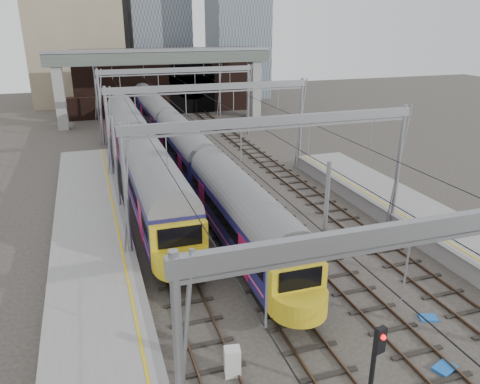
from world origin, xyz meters
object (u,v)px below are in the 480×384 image
object	(u,v)px
signal_near_left	(373,373)
train_main	(170,130)
relay_cabinet	(232,362)
train_second	(138,153)

from	to	relation	value
signal_near_left	train_main	bearing A→B (deg)	76.95
signal_near_left	relay_cabinet	size ratio (longest dim) A/B	3.82
train_main	signal_near_left	xyz separation A→B (m)	(-0.43, -36.27, 0.52)
train_second	signal_near_left	bearing A→B (deg)	-82.75
train_main	relay_cabinet	bearing A→B (deg)	-96.18
train_main	signal_near_left	distance (m)	36.27
relay_cabinet	train_second	bearing A→B (deg)	100.92
relay_cabinet	train_main	bearing A→B (deg)	93.42
train_second	relay_cabinet	world-z (taller)	train_second
train_main	relay_cabinet	xyz separation A→B (m)	(-3.45, -31.91, -1.78)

